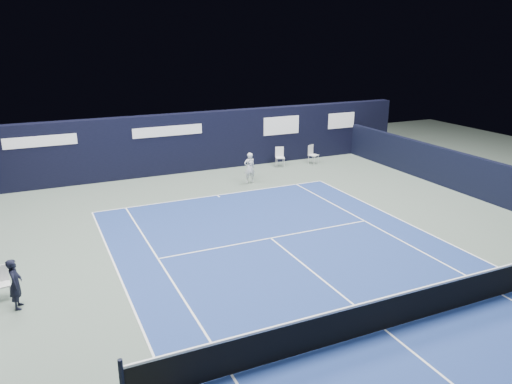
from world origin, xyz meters
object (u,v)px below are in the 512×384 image
line_judge_chair (1,280)px  tennis_player (249,168)px  tennis_net (386,312)px  folding_chair_back_b (312,153)px  folding_chair_back_a (280,153)px

line_judge_chair → tennis_player: 13.07m
tennis_player → tennis_net: bearing=-99.3°
tennis_net → tennis_player: 13.28m
line_judge_chair → tennis_player: size_ratio=0.62×
folding_chair_back_b → tennis_player: size_ratio=0.69×
folding_chair_back_a → tennis_net: bearing=-90.7°
folding_chair_back_b → line_judge_chair: (-15.59, -9.40, -0.06)m
tennis_net → line_judge_chair: bearing=146.4°
folding_chair_back_a → tennis_player: 3.71m
tennis_net → folding_chair_back_b: bearing=65.4°
folding_chair_back_a → tennis_net: tennis_net is taller
tennis_player → folding_chair_back_a: bearing=39.2°
folding_chair_back_a → line_judge_chair: (-13.68, -9.71, -0.17)m
line_judge_chair → tennis_net: 10.38m
line_judge_chair → tennis_player: bearing=27.6°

